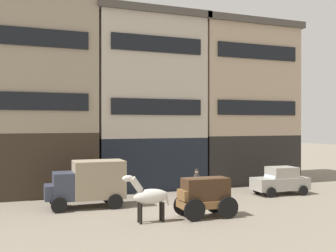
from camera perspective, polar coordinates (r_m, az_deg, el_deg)
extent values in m
plane|color=slate|center=(22.55, 3.04, -11.72)|extent=(120.00, 120.00, 0.00)
cube|color=#33281E|center=(29.85, -19.38, -4.79)|extent=(8.90, 6.93, 4.12)
cube|color=gray|center=(30.21, -19.41, 10.41)|extent=(8.90, 6.93, 11.78)
cube|color=black|center=(26.25, -19.12, 3.31)|extent=(7.48, 0.12, 1.10)
cube|color=black|center=(26.75, -19.13, 11.74)|extent=(7.48, 0.12, 1.10)
cube|color=black|center=(31.34, -3.66, -4.91)|extent=(7.72, 6.93, 3.71)
cube|color=#B7AD9E|center=(31.38, -3.67, 6.35)|extent=(7.72, 6.93, 8.60)
cube|color=#47423D|center=(32.18, -3.67, 14.42)|extent=(8.22, 7.43, 0.50)
cube|color=black|center=(27.90, -1.45, 2.68)|extent=(6.49, 0.12, 1.10)
cube|color=black|center=(28.40, -1.45, 11.38)|extent=(6.49, 0.12, 1.10)
cube|color=black|center=(34.66, 9.20, -4.35)|extent=(8.14, 6.93, 3.79)
cube|color=tan|center=(34.70, 9.21, 5.80)|extent=(8.14, 6.93, 8.48)
cube|color=#47423D|center=(35.42, 9.21, 13.05)|extent=(8.64, 7.43, 0.50)
cube|color=black|center=(31.59, 12.47, 2.49)|extent=(6.83, 0.12, 1.10)
cube|color=black|center=(32.03, 12.48, 10.09)|extent=(6.83, 0.12, 1.10)
cube|color=brown|center=(20.93, 5.26, -10.71)|extent=(2.74, 1.38, 0.36)
cube|color=#3D2819|center=(20.80, 5.26, -8.74)|extent=(2.33, 1.17, 1.10)
cube|color=brown|center=(20.39, 2.30, -9.63)|extent=(0.43, 1.05, 0.50)
cylinder|color=black|center=(19.96, 3.75, -11.69)|extent=(1.10, 0.11, 1.10)
cylinder|color=black|center=(21.24, 2.20, -10.96)|extent=(1.10, 0.11, 1.10)
cylinder|color=black|center=(20.73, 8.41, -11.24)|extent=(1.10, 0.11, 1.10)
cylinder|color=black|center=(21.97, 6.63, -10.58)|extent=(1.10, 0.11, 1.10)
ellipsoid|color=beige|center=(19.72, -2.40, -9.77)|extent=(1.72, 0.65, 0.70)
cylinder|color=beige|center=(19.42, -4.46, -8.14)|extent=(0.67, 0.34, 0.76)
ellipsoid|color=beige|center=(19.28, -5.61, -7.30)|extent=(0.57, 0.26, 0.30)
cylinder|color=beige|center=(19.99, -0.16, -10.07)|extent=(0.27, 0.11, 0.65)
cylinder|color=black|center=(19.54, -3.81, -12.17)|extent=(0.14, 0.14, 0.95)
cylinder|color=black|center=(19.88, -4.10, -11.96)|extent=(0.14, 0.14, 0.95)
cylinder|color=black|center=(19.87, -0.69, -11.97)|extent=(0.14, 0.14, 0.95)
cylinder|color=black|center=(20.20, -1.03, -11.76)|extent=(0.14, 0.14, 0.95)
cube|color=#333847|center=(23.39, -14.06, -8.13)|extent=(1.46, 1.75, 1.50)
cube|color=#333847|center=(23.39, -15.78, -8.88)|extent=(0.95, 1.48, 0.80)
cube|color=gray|center=(23.59, -9.66, -7.32)|extent=(2.86, 2.00, 2.10)
cube|color=silver|center=(23.32, -15.17, -7.54)|extent=(0.24, 1.37, 0.64)
cylinder|color=black|center=(22.57, -14.98, -10.64)|extent=(0.85, 0.25, 0.84)
cylinder|color=black|center=(24.43, -15.33, -9.79)|extent=(0.85, 0.25, 0.84)
cylinder|color=black|center=(22.99, -7.38, -10.42)|extent=(0.85, 0.25, 0.84)
cylinder|color=black|center=(24.82, -8.31, -9.63)|extent=(0.85, 0.25, 0.84)
cube|color=gray|center=(28.37, 15.37, -7.75)|extent=(3.79, 1.82, 0.80)
cube|color=gray|center=(28.36, 15.63, -6.23)|extent=(1.89, 1.55, 0.70)
cube|color=silver|center=(27.92, 14.16, -6.60)|extent=(0.41, 1.33, 0.56)
cylinder|color=black|center=(27.09, 14.21, -8.99)|extent=(0.67, 0.22, 0.66)
cylinder|color=black|center=(28.51, 12.39, -8.52)|extent=(0.67, 0.22, 0.66)
cylinder|color=black|center=(28.42, 18.35, -8.56)|extent=(0.67, 0.22, 0.66)
cylinder|color=black|center=(29.78, 16.42, -8.15)|extent=(0.67, 0.22, 0.66)
cylinder|color=#38332D|center=(26.58, 3.83, -8.95)|extent=(0.16, 0.16, 0.85)
cylinder|color=#38332D|center=(26.67, 4.22, -8.92)|extent=(0.16, 0.16, 0.85)
cylinder|color=#38332D|center=(26.52, 4.03, -7.37)|extent=(0.42, 0.42, 0.62)
sphere|color=tan|center=(26.46, 4.03, -6.42)|extent=(0.22, 0.22, 0.22)
cylinder|color=#38332D|center=(26.45, 4.03, -6.21)|extent=(0.28, 0.28, 0.02)
cylinder|color=#38332D|center=(26.44, 4.03, -6.10)|extent=(0.18, 0.18, 0.09)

